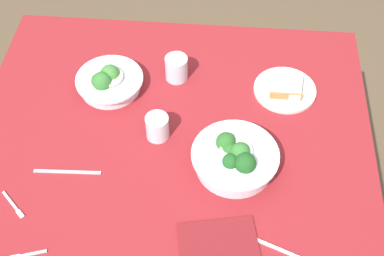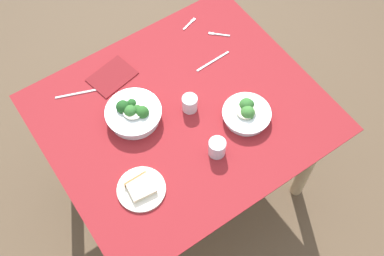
{
  "view_description": "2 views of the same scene",
  "coord_description": "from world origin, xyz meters",
  "px_view_note": "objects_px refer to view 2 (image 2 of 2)",
  "views": [
    {
      "loc": [
        0.15,
        -1.02,
        2.07
      ],
      "look_at": [
        0.07,
        0.02,
        0.8
      ],
      "focal_mm": 49.55,
      "sensor_mm": 36.0,
      "label": 1
    },
    {
      "loc": [
        0.63,
        1.0,
        2.64
      ],
      "look_at": [
        0.02,
        0.11,
        0.8
      ],
      "focal_mm": 44.61,
      "sensor_mm": 36.0,
      "label": 2
    }
  ],
  "objects_px": {
    "fork_by_far_bowl": "(218,34)",
    "water_glass_center": "(217,148)",
    "napkin_folded_upper": "(112,77)",
    "bread_side_plate": "(141,188)",
    "water_glass_side": "(190,104)",
    "table_knife_right": "(213,61)",
    "broccoli_bowl_far": "(247,113)",
    "fork_by_near_bowl": "(190,23)",
    "table_knife_left": "(77,93)",
    "broccoli_bowl_near": "(133,114)"
  },
  "relations": [
    {
      "from": "water_glass_side",
      "to": "bread_side_plate",
      "type": "bearing_deg",
      "value": 28.48
    },
    {
      "from": "water_glass_center",
      "to": "fork_by_far_bowl",
      "type": "height_order",
      "value": "water_glass_center"
    },
    {
      "from": "broccoli_bowl_far",
      "to": "fork_by_near_bowl",
      "type": "height_order",
      "value": "broccoli_bowl_far"
    },
    {
      "from": "broccoli_bowl_far",
      "to": "bread_side_plate",
      "type": "height_order",
      "value": "broccoli_bowl_far"
    },
    {
      "from": "broccoli_bowl_far",
      "to": "water_glass_side",
      "type": "height_order",
      "value": "broccoli_bowl_far"
    },
    {
      "from": "water_glass_center",
      "to": "water_glass_side",
      "type": "bearing_deg",
      "value": -97.35
    },
    {
      "from": "table_knife_left",
      "to": "napkin_folded_upper",
      "type": "bearing_deg",
      "value": 18.6
    },
    {
      "from": "broccoli_bowl_near",
      "to": "fork_by_near_bowl",
      "type": "distance_m",
      "value": 0.63
    },
    {
      "from": "napkin_folded_upper",
      "to": "water_glass_side",
      "type": "bearing_deg",
      "value": 119.67
    },
    {
      "from": "broccoli_bowl_near",
      "to": "table_knife_right",
      "type": "relative_size",
      "value": 1.29
    },
    {
      "from": "broccoli_bowl_far",
      "to": "napkin_folded_upper",
      "type": "bearing_deg",
      "value": -54.18
    },
    {
      "from": "broccoli_bowl_near",
      "to": "napkin_folded_upper",
      "type": "relative_size",
      "value": 1.22
    },
    {
      "from": "broccoli_bowl_far",
      "to": "bread_side_plate",
      "type": "bearing_deg",
      "value": 3.47
    },
    {
      "from": "water_glass_side",
      "to": "napkin_folded_upper",
      "type": "distance_m",
      "value": 0.42
    },
    {
      "from": "broccoli_bowl_near",
      "to": "water_glass_side",
      "type": "height_order",
      "value": "broccoli_bowl_near"
    },
    {
      "from": "water_glass_center",
      "to": "table_knife_left",
      "type": "height_order",
      "value": "water_glass_center"
    },
    {
      "from": "bread_side_plate",
      "to": "fork_by_near_bowl",
      "type": "bearing_deg",
      "value": -136.73
    },
    {
      "from": "fork_by_near_bowl",
      "to": "table_knife_left",
      "type": "relative_size",
      "value": 0.45
    },
    {
      "from": "fork_by_far_bowl",
      "to": "fork_by_near_bowl",
      "type": "distance_m",
      "value": 0.16
    },
    {
      "from": "table_knife_left",
      "to": "table_knife_right",
      "type": "distance_m",
      "value": 0.68
    },
    {
      "from": "broccoli_bowl_far",
      "to": "water_glass_center",
      "type": "distance_m",
      "value": 0.23
    },
    {
      "from": "broccoli_bowl_far",
      "to": "water_glass_center",
      "type": "relative_size",
      "value": 2.6
    },
    {
      "from": "fork_by_near_bowl",
      "to": "fork_by_far_bowl",
      "type": "bearing_deg",
      "value": -79.46
    },
    {
      "from": "broccoli_bowl_far",
      "to": "fork_by_far_bowl",
      "type": "distance_m",
      "value": 0.51
    },
    {
      "from": "fork_by_far_bowl",
      "to": "napkin_folded_upper",
      "type": "height_order",
      "value": "napkin_folded_upper"
    },
    {
      "from": "broccoli_bowl_far",
      "to": "fork_by_far_bowl",
      "type": "height_order",
      "value": "broccoli_bowl_far"
    },
    {
      "from": "bread_side_plate",
      "to": "broccoli_bowl_far",
      "type": "bearing_deg",
      "value": -176.53
    },
    {
      "from": "broccoli_bowl_near",
      "to": "napkin_folded_upper",
      "type": "bearing_deg",
      "value": -96.99
    },
    {
      "from": "water_glass_side",
      "to": "table_knife_right",
      "type": "distance_m",
      "value": 0.3
    },
    {
      "from": "fork_by_far_bowl",
      "to": "water_glass_center",
      "type": "bearing_deg",
      "value": 97.31
    },
    {
      "from": "water_glass_center",
      "to": "napkin_folded_upper",
      "type": "height_order",
      "value": "water_glass_center"
    },
    {
      "from": "water_glass_center",
      "to": "fork_by_near_bowl",
      "type": "bearing_deg",
      "value": -115.42
    },
    {
      "from": "fork_by_far_bowl",
      "to": "broccoli_bowl_near",
      "type": "bearing_deg",
      "value": 61.03
    },
    {
      "from": "broccoli_bowl_far",
      "to": "fork_by_near_bowl",
      "type": "relative_size",
      "value": 2.36
    },
    {
      "from": "water_glass_center",
      "to": "fork_by_far_bowl",
      "type": "bearing_deg",
      "value": -126.59
    },
    {
      "from": "broccoli_bowl_near",
      "to": "fork_by_far_bowl",
      "type": "bearing_deg",
      "value": -162.87
    },
    {
      "from": "broccoli_bowl_near",
      "to": "bread_side_plate",
      "type": "height_order",
      "value": "broccoli_bowl_near"
    },
    {
      "from": "bread_side_plate",
      "to": "water_glass_side",
      "type": "relative_size",
      "value": 2.57
    },
    {
      "from": "fork_by_near_bowl",
      "to": "napkin_folded_upper",
      "type": "distance_m",
      "value": 0.51
    },
    {
      "from": "fork_by_far_bowl",
      "to": "napkin_folded_upper",
      "type": "relative_size",
      "value": 0.41
    },
    {
      "from": "broccoli_bowl_far",
      "to": "water_glass_center",
      "type": "bearing_deg",
      "value": 18.11
    },
    {
      "from": "fork_by_far_bowl",
      "to": "water_glass_side",
      "type": "bearing_deg",
      "value": 82.09
    },
    {
      "from": "broccoli_bowl_near",
      "to": "napkin_folded_upper",
      "type": "xyz_separation_m",
      "value": [
        -0.03,
        -0.26,
        -0.04
      ]
    },
    {
      "from": "water_glass_center",
      "to": "table_knife_right",
      "type": "distance_m",
      "value": 0.51
    },
    {
      "from": "table_knife_right",
      "to": "napkin_folded_upper",
      "type": "xyz_separation_m",
      "value": [
        0.46,
        -0.2,
        0.0
      ]
    },
    {
      "from": "fork_by_near_bowl",
      "to": "table_knife_left",
      "type": "xyz_separation_m",
      "value": [
        0.69,
        0.06,
        -0.0
      ]
    },
    {
      "from": "water_glass_side",
      "to": "table_knife_left",
      "type": "distance_m",
      "value": 0.54
    },
    {
      "from": "water_glass_side",
      "to": "table_knife_right",
      "type": "height_order",
      "value": "water_glass_side"
    },
    {
      "from": "broccoli_bowl_far",
      "to": "water_glass_center",
      "type": "height_order",
      "value": "broccoli_bowl_far"
    },
    {
      "from": "broccoli_bowl_near",
      "to": "water_glass_side",
      "type": "relative_size",
      "value": 3.19
    }
  ]
}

